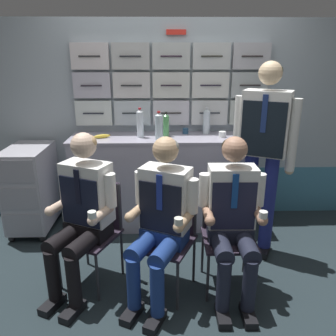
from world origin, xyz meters
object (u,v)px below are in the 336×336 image
object	(u,v)px
crew_member_left	(82,209)
crew_member_standing	(264,144)
water_bottle_blue_cap	(207,121)
coffee_cup_white	(185,131)
folding_chair_right	(170,227)
snack_banana	(102,136)
crew_member_right	(161,215)
service_trolley	(31,187)
crew_member_near_trolley	(233,214)
folding_chair_left	(96,221)
folding_chair_near_trolley	(227,224)

from	to	relation	value
crew_member_left	crew_member_standing	world-z (taller)	crew_member_standing
water_bottle_blue_cap	coffee_cup_white	size ratio (longest dim) A/B	4.46
folding_chair_right	snack_banana	world-z (taller)	snack_banana
crew_member_right	snack_banana	size ratio (longest dim) A/B	7.27
service_trolley	crew_member_right	distance (m)	1.75
crew_member_left	coffee_cup_white	distance (m)	1.53
crew_member_near_trolley	folding_chair_left	bearing A→B (deg)	167.50
service_trolley	crew_member_right	world-z (taller)	crew_member_right
crew_member_near_trolley	crew_member_right	bearing A→B (deg)	-177.66
folding_chair_left	folding_chair_right	distance (m)	0.61
service_trolley	crew_member_near_trolley	distance (m)	2.17
crew_member_left	folding_chair_near_trolley	world-z (taller)	crew_member_left
folding_chair_near_trolley	water_bottle_blue_cap	size ratio (longest dim) A/B	2.95
water_bottle_blue_cap	snack_banana	size ratio (longest dim) A/B	1.63
folding_chair_left	crew_member_left	world-z (taller)	crew_member_left
snack_banana	folding_chair_near_trolley	bearing A→B (deg)	-40.28
service_trolley	water_bottle_blue_cap	size ratio (longest dim) A/B	3.21
service_trolley	coffee_cup_white	world-z (taller)	coffee_cup_white
crew_member_left	crew_member_right	xyz separation A→B (m)	(0.60, -0.11, -0.00)
folding_chair_right	folding_chair_near_trolley	size ratio (longest dim) A/B	1.00
crew_member_near_trolley	crew_member_left	bearing A→B (deg)	175.46
folding_chair_left	crew_member_near_trolley	bearing A→B (deg)	-12.50
crew_member_standing	folding_chair_right	bearing A→B (deg)	-150.62
folding_chair_right	snack_banana	bearing A→B (deg)	123.77
crew_member_left	crew_member_standing	xyz separation A→B (m)	(1.50, 0.50, 0.36)
crew_member_standing	snack_banana	distance (m)	1.58
folding_chair_right	service_trolley	bearing A→B (deg)	146.60
service_trolley	folding_chair_near_trolley	size ratio (longest dim) A/B	1.09
folding_chair_right	crew_member_standing	size ratio (longest dim) A/B	0.48
folding_chair_right	water_bottle_blue_cap	world-z (taller)	water_bottle_blue_cap
folding_chair_left	folding_chair_right	world-z (taller)	same
service_trolley	folding_chair_near_trolley	world-z (taller)	service_trolley
crew_member_near_trolley	crew_member_standing	bearing A→B (deg)	57.96
folding_chair_right	folding_chair_near_trolley	bearing A→B (deg)	4.52
crew_member_right	water_bottle_blue_cap	bearing A→B (deg)	69.71
crew_member_near_trolley	crew_member_standing	size ratio (longest dim) A/B	0.71
crew_member_right	coffee_cup_white	bearing A→B (deg)	78.60
crew_member_near_trolley	water_bottle_blue_cap	distance (m)	1.38
service_trolley	water_bottle_blue_cap	xyz separation A→B (m)	(1.85, 0.25, 0.64)
crew_member_standing	snack_banana	xyz separation A→B (m)	(-1.49, 0.52, -0.05)
coffee_cup_white	folding_chair_left	bearing A→B (deg)	-126.74
water_bottle_blue_cap	crew_member_standing	bearing A→B (deg)	-60.37
folding_chair_left	crew_member_left	bearing A→B (deg)	-114.09
service_trolley	snack_banana	size ratio (longest dim) A/B	5.25
folding_chair_right	folding_chair_near_trolley	world-z (taller)	same
crew_member_right	folding_chair_near_trolley	size ratio (longest dim) A/B	1.50
snack_banana	crew_member_left	bearing A→B (deg)	-90.11
crew_member_standing	snack_banana	world-z (taller)	crew_member_standing
service_trolley	folding_chair_left	bearing A→B (deg)	-45.13
service_trolley	folding_chair_left	world-z (taller)	service_trolley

